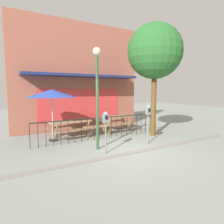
{
  "coord_description": "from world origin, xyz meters",
  "views": [
    {
      "loc": [
        -3.85,
        -5.61,
        2.15
      ],
      "look_at": [
        0.7,
        2.24,
        1.12
      ],
      "focal_mm": 31.13,
      "sensor_mm": 36.0,
      "label": 1
    }
  ],
  "objects": [
    {
      "name": "patio_umbrella",
      "position": [
        -1.97,
        2.63,
        2.0
      ],
      "size": [
        2.02,
        2.02,
        2.17
      ],
      "color": "black",
      "rests_on": "ground"
    },
    {
      "name": "patio_bench",
      "position": [
        0.1,
        2.49,
        0.35
      ],
      "size": [
        1.4,
        0.32,
        0.48
      ],
      "color": "#9B714C",
      "rests_on": "ground"
    },
    {
      "name": "ground",
      "position": [
        0.0,
        0.0,
        0.0
      ],
      "size": [
        40.0,
        40.0,
        0.0
      ],
      "primitive_type": "plane",
      "color": "gray"
    },
    {
      "name": "pub_storefront",
      "position": [
        0.0,
        4.6,
        2.85
      ],
      "size": [
        7.1,
        1.44,
        5.74
      ],
      "color": "brown",
      "rests_on": "ground"
    },
    {
      "name": "curb_edge",
      "position": [
        0.0,
        -0.41,
        0.0
      ],
      "size": [
        9.95,
        0.2,
        0.11
      ],
      "primitive_type": "cube",
      "color": "gray",
      "rests_on": "ground"
    },
    {
      "name": "picnic_table_left",
      "position": [
        -1.15,
        2.82,
        0.61
      ],
      "size": [
        1.92,
        1.53,
        0.79
      ],
      "color": "#A47853",
      "rests_on": "ground"
    },
    {
      "name": "street_lamp",
      "position": [
        -0.86,
        0.6,
        2.39
      ],
      "size": [
        0.28,
        0.28,
        3.61
      ],
      "color": "#2D5031",
      "rests_on": "ground"
    },
    {
      "name": "street_tree",
      "position": [
        2.37,
        1.25,
        3.86
      ],
      "size": [
        2.49,
        2.49,
        5.14
      ],
      "color": "brown",
      "rests_on": "ground"
    },
    {
      "name": "parking_meter_near",
      "position": [
        -0.82,
        0.04,
        1.11
      ],
      "size": [
        0.18,
        0.17,
        1.43
      ],
      "color": "slate",
      "rests_on": "ground"
    },
    {
      "name": "parking_meter_far",
      "position": [
        1.19,
        0.25,
        1.2
      ],
      "size": [
        0.18,
        0.17,
        1.56
      ],
      "color": "slate",
      "rests_on": "ground"
    },
    {
      "name": "picnic_table_right",
      "position": [
        1.45,
        3.01,
        0.61
      ],
      "size": [
        1.97,
        1.6,
        0.79
      ],
      "color": "#936F4E",
      "rests_on": "ground"
    },
    {
      "name": "patio_fence_front",
      "position": [
        -0.0,
        1.84,
        0.66
      ],
      "size": [
        5.99,
        0.04,
        0.97
      ],
      "color": "black",
      "rests_on": "ground"
    }
  ]
}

